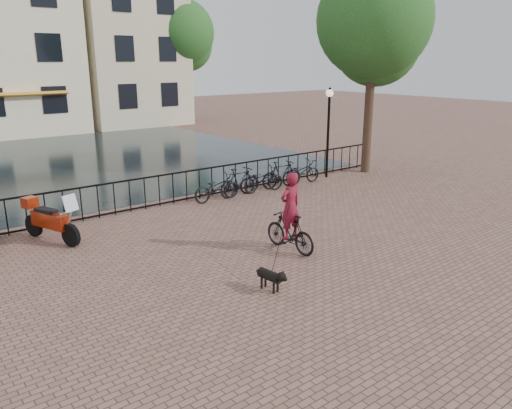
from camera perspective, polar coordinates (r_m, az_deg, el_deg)
ground at (r=10.32m, az=10.51°, el=-10.12°), size 100.00×100.00×0.00m
canal_water at (r=24.76m, az=-20.96°, el=4.62°), size 20.00×20.00×0.00m
railing at (r=16.19m, az=-11.00°, el=1.53°), size 20.00×0.05×1.02m
canal_house_right at (r=39.27m, az=-15.58°, el=18.78°), size 7.00×9.00×13.30m
tree_near_right at (r=21.06m, az=13.37°, el=19.77°), size 4.48×4.48×8.24m
tree_far_right at (r=38.15m, az=-8.57°, el=18.81°), size 4.76×4.76×8.76m
lamp_post at (r=19.82m, az=8.31°, el=9.84°), size 0.30×0.30×3.45m
cyclist at (r=12.09m, az=3.92°, el=-1.41°), size 0.75×1.70×2.30m
dog at (r=10.24m, az=1.57°, el=-8.45°), size 0.33×0.79×0.51m
motorcycle at (r=13.80m, az=-22.48°, el=-1.17°), size 1.11×1.99×1.39m
parked_bike_0 at (r=16.58m, az=-4.51°, el=1.94°), size 1.72×0.61×0.90m
parked_bike_1 at (r=17.09m, az=-1.86°, el=2.59°), size 1.68×0.54×1.00m
parked_bike_2 at (r=17.66m, az=0.63°, el=2.89°), size 1.79×0.88×0.90m
parked_bike_3 at (r=18.25m, az=2.96°, el=3.46°), size 1.71×0.70×1.00m
parked_bike_4 at (r=18.88m, az=5.14°, el=3.70°), size 1.76×0.73×0.90m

